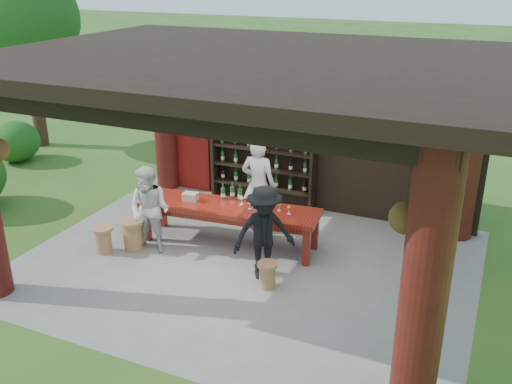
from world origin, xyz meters
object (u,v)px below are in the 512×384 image
at_px(stool_near_right, 267,274).
at_px(host, 258,185).
at_px(stool_far_left, 103,239).
at_px(tasting_table, 229,212).
at_px(guest_man, 264,233).
at_px(napkin_basket, 190,197).
at_px(guest_woman, 150,210).
at_px(wine_shelf, 263,159).
at_px(stool_near_left, 133,234).

distance_m(stool_near_right, host, 2.19).
xyz_separation_m(stool_far_left, host, (2.12, 1.93, 0.66)).
height_order(tasting_table, stool_near_right, tasting_table).
distance_m(stool_near_right, guest_man, 0.66).
distance_m(stool_far_left, napkin_basket, 1.69).
bearing_deg(host, stool_far_left, 41.93).
bearing_deg(guest_woman, host, 43.61).
height_order(tasting_table, host, host).
distance_m(tasting_table, stool_far_left, 2.25).
xyz_separation_m(tasting_table, napkin_basket, (-0.75, -0.05, 0.19)).
bearing_deg(guest_man, napkin_basket, 117.24).
bearing_deg(stool_far_left, stool_near_right, 1.58).
relative_size(wine_shelf, tasting_table, 0.68).
xyz_separation_m(stool_near_left, guest_man, (2.50, 0.07, 0.49)).
distance_m(wine_shelf, napkin_basket, 2.07).
bearing_deg(guest_man, tasting_table, 102.03).
height_order(wine_shelf, host, wine_shelf).
xyz_separation_m(stool_near_right, napkin_basket, (-1.96, 1.04, 0.59)).
distance_m(tasting_table, napkin_basket, 0.78).
xyz_separation_m(wine_shelf, tasting_table, (0.19, -1.94, -0.36)).
xyz_separation_m(host, guest_man, (0.78, -1.55, -0.13)).
xyz_separation_m(stool_far_left, napkin_basket, (1.13, 1.13, 0.57)).
relative_size(stool_near_left, guest_man, 0.35).
relative_size(stool_far_left, guest_man, 0.30).
distance_m(stool_far_left, guest_man, 2.97).
height_order(tasting_table, guest_woman, guest_woman).
distance_m(host, guest_woman, 2.06).
distance_m(tasting_table, guest_woman, 1.39).
relative_size(host, guest_man, 1.17).
xyz_separation_m(stool_near_right, host, (-0.97, 1.84, 0.69)).
bearing_deg(host, stool_near_right, 117.37).
height_order(stool_near_right, napkin_basket, napkin_basket).
xyz_separation_m(wine_shelf, guest_man, (1.21, -2.73, -0.21)).
bearing_deg(guest_man, guest_woman, 139.85).
bearing_deg(guest_man, stool_far_left, 147.65).
distance_m(wine_shelf, tasting_table, 1.98).
bearing_deg(guest_man, stool_near_left, 141.66).
xyz_separation_m(tasting_table, host, (0.24, 0.75, 0.28)).
xyz_separation_m(stool_near_left, stool_far_left, (-0.40, -0.32, -0.04)).
relative_size(tasting_table, stool_near_right, 7.71).
xyz_separation_m(tasting_table, stool_far_left, (-1.88, -1.18, -0.38)).
relative_size(guest_woman, guest_man, 1.00).
xyz_separation_m(host, napkin_basket, (-0.99, -0.80, -0.09)).
bearing_deg(stool_near_left, stool_near_right, -4.91).
height_order(wine_shelf, tasting_table, wine_shelf).
height_order(wine_shelf, stool_near_right, wine_shelf).
bearing_deg(stool_far_left, stool_near_left, 38.11).
bearing_deg(tasting_table, host, 72.50).
height_order(wine_shelf, stool_far_left, wine_shelf).
xyz_separation_m(stool_near_right, stool_far_left, (-3.09, -0.09, 0.02)).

